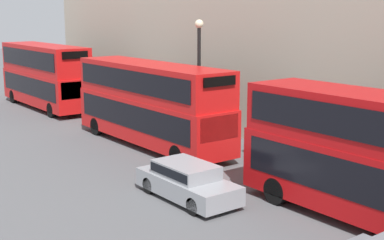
{
  "coord_description": "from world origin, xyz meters",
  "views": [
    {
      "loc": [
        -13.23,
        -4.27,
        6.91
      ],
      "look_at": [
        0.48,
        13.76,
        2.32
      ],
      "focal_mm": 50.0,
      "sensor_mm": 36.0,
      "label": 1
    }
  ],
  "objects_px": {
    "bus_third_in_queue": "(45,74)",
    "pedestrian": "(253,140)",
    "bus_second_in_queue": "(151,101)",
    "car_hatchback": "(187,180)"
  },
  "relations": [
    {
      "from": "bus_third_in_queue",
      "to": "pedestrian",
      "type": "height_order",
      "value": "bus_third_in_queue"
    },
    {
      "from": "bus_second_in_queue",
      "to": "car_hatchback",
      "type": "xyz_separation_m",
      "value": [
        -3.4,
        -7.72,
        -1.65
      ]
    },
    {
      "from": "bus_third_in_queue",
      "to": "pedestrian",
      "type": "relative_size",
      "value": 5.81
    },
    {
      "from": "bus_second_in_queue",
      "to": "bus_third_in_queue",
      "type": "relative_size",
      "value": 1.05
    },
    {
      "from": "bus_second_in_queue",
      "to": "car_hatchback",
      "type": "distance_m",
      "value": 8.59
    },
    {
      "from": "bus_third_in_queue",
      "to": "car_hatchback",
      "type": "distance_m",
      "value": 22.16
    },
    {
      "from": "bus_third_in_queue",
      "to": "pedestrian",
      "type": "distance_m",
      "value": 19.24
    },
    {
      "from": "bus_third_in_queue",
      "to": "car_hatchback",
      "type": "bearing_deg",
      "value": -98.85
    },
    {
      "from": "pedestrian",
      "to": "bus_third_in_queue",
      "type": "bearing_deg",
      "value": 98.16
    },
    {
      "from": "bus_third_in_queue",
      "to": "bus_second_in_queue",
      "type": "bearing_deg",
      "value": -90.0
    }
  ]
}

